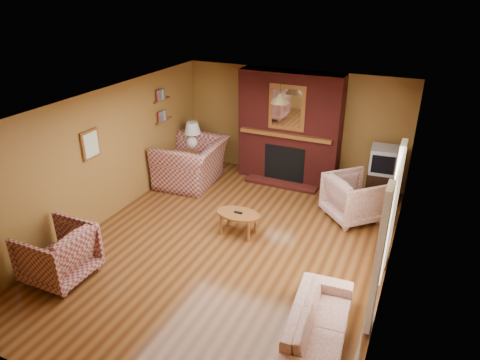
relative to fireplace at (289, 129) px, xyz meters
The scene contains 20 objects.
floor 3.21m from the fireplace, 90.00° to the right, with size 6.50×6.50×0.00m, color #44220E.
ceiling 3.22m from the fireplace, 90.00° to the right, with size 6.50×6.50×0.00m, color white.
wall_back 0.27m from the fireplace, 90.00° to the left, with size 6.50×6.50×0.00m, color brown.
wall_front 6.23m from the fireplace, 90.00° to the right, with size 6.50×6.50×0.00m, color brown.
wall_left 3.89m from the fireplace, 129.95° to the right, with size 6.50×6.50×0.00m, color brown.
wall_right 3.89m from the fireplace, 50.05° to the right, with size 6.50×6.50×0.00m, color brown.
fireplace is the anchor object (origin of this frame).
window_right 4.02m from the fireplace, 52.40° to the right, with size 0.10×1.85×2.00m.
bookshelf 2.72m from the fireplace, 156.05° to the right, with size 0.09×0.55×0.71m.
botanical_print 4.12m from the fireplace, 126.90° to the right, with size 0.05×0.40×0.50m.
pendant_light 1.07m from the fireplace, 90.00° to the right, with size 0.36×0.36×0.48m.
plaid_loveseat 2.25m from the fireplace, 150.18° to the right, with size 1.47×1.28×0.95m, color maroon.
plaid_armchair 5.22m from the fireplace, 112.21° to the right, with size 0.90×0.92×0.84m, color maroon.
floral_sofa 4.89m from the fireplace, 66.71° to the right, with size 1.71×0.67×0.50m, color beige.
floral_armchair 2.19m from the fireplace, 34.63° to the right, with size 0.91×0.94×0.85m, color beige.
coffee_table 2.69m from the fireplace, 90.75° to the right, with size 0.79×0.49×0.43m.
side_table 2.34m from the fireplace, 165.71° to the right, with size 0.43×0.43×0.58m, color brown.
table_lamp 2.18m from the fireplace, 165.71° to the right, with size 0.38×0.38×0.63m.
tv_stand 2.24m from the fireplace, ahead, with size 0.57×0.52×0.62m, color black.
crt_tv 2.08m from the fireplace, ahead, with size 0.59×0.59×0.51m.
Camera 1 is at (2.68, -5.46, 4.08)m, focal length 32.00 mm.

